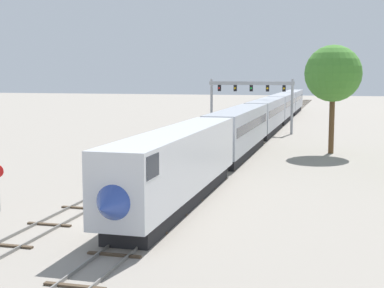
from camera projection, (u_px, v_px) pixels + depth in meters
The scene contains 6 objects.
ground_plane at pixel (122, 220), 32.06m from camera, with size 400.00×400.00×0.00m, color gray.
track_main at pixel (274, 127), 89.16m from camera, with size 2.60×200.00×0.16m.
track_near at pixel (213, 140), 71.34m from camera, with size 2.60×160.00×0.16m.
passenger_train at pixel (267, 115), 79.71m from camera, with size 3.04×113.40×4.80m.
signal_gantry at pixel (251, 93), 79.39m from camera, with size 12.10×0.49×7.68m.
trackside_tree_left at pixel (333, 74), 58.46m from camera, with size 5.93×5.93×11.37m.
Camera 1 is at (11.77, -29.25, 8.27)m, focal length 52.57 mm.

